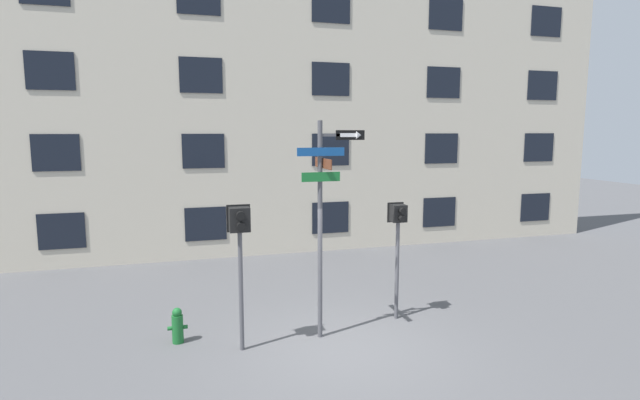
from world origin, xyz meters
name	(u,v)px	position (x,y,z in m)	size (l,w,h in m)	color
ground_plane	(345,349)	(0.00, 0.00, 0.00)	(60.00, 60.00, 0.00)	#515154
building_facade	(266,78)	(0.00, 7.57, 5.55)	(24.00, 0.63, 11.10)	beige
street_sign_pole	(324,208)	(-0.20, 0.66, 2.51)	(1.31, 1.01, 4.12)	#4C4C51
pedestrian_signal_left	(240,236)	(-1.79, 0.50, 2.11)	(0.42, 0.40, 2.64)	#4C4C51
pedestrian_signal_right	(398,229)	(1.54, 1.12, 1.92)	(0.36, 0.40, 2.46)	#4C4C51
fire_hydrant	(178,326)	(-2.90, 1.14, 0.33)	(0.37, 0.21, 0.68)	#196028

